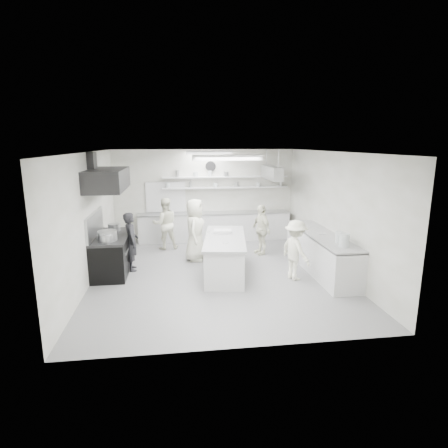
{
  "coord_description": "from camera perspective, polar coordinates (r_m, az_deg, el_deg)",
  "views": [
    {
      "loc": [
        -0.99,
        -8.69,
        3.22
      ],
      "look_at": [
        0.26,
        0.6,
        1.12
      ],
      "focal_mm": 29.31,
      "sensor_mm": 36.0,
      "label": 1
    }
  ],
  "objects": [
    {
      "name": "bowl_island_b",
      "position": [
        8.51,
        0.25,
        -3.11
      ],
      "size": [
        0.19,
        0.19,
        0.06
      ],
      "primitive_type": "imported",
      "rotation": [
        0.0,
        0.0,
        -0.08
      ],
      "color": "silver",
      "rests_on": "prep_island"
    },
    {
      "name": "stove_pot",
      "position": [
        9.04,
        -17.72,
        -1.89
      ],
      "size": [
        0.45,
        0.45,
        0.28
      ],
      "primitive_type": "cylinder",
      "color": "#A4A6A8",
      "rests_on": "stove"
    },
    {
      "name": "cook_island_left",
      "position": [
        10.09,
        -4.56,
        -0.94
      ],
      "size": [
        0.72,
        0.94,
        1.72
      ],
      "primitive_type": "imported",
      "rotation": [
        0.0,
        0.0,
        1.35
      ],
      "color": "white",
      "rests_on": "floor"
    },
    {
      "name": "ceiling",
      "position": [
        8.75,
        -1.22,
        11.24
      ],
      "size": [
        6.0,
        7.0,
        0.02
      ],
      "primitive_type": "cube",
      "color": "white",
      "rests_on": "wall_back"
    },
    {
      "name": "shelf_upper",
      "position": [
        12.23,
        0.29,
        7.35
      ],
      "size": [
        4.2,
        0.26,
        0.04
      ],
      "primitive_type": "cube",
      "color": "silver",
      "rests_on": "wall_back"
    },
    {
      "name": "wall_right",
      "position": [
        9.72,
        16.7,
        1.88
      ],
      "size": [
        0.04,
        7.0,
        3.0
      ],
      "primitive_type": "cube",
      "color": "silver",
      "rests_on": "floor"
    },
    {
      "name": "prep_island",
      "position": [
        9.16,
        0.14,
        -5.03
      ],
      "size": [
        1.25,
        2.51,
        0.89
      ],
      "primitive_type": "cube",
      "rotation": [
        0.0,
        0.0,
        -0.15
      ],
      "color": "silver",
      "rests_on": "floor"
    },
    {
      "name": "cook_right",
      "position": [
        8.85,
        11.11,
        -4.02
      ],
      "size": [
        0.81,
        1.06,
        1.44
      ],
      "primitive_type": "imported",
      "rotation": [
        0.0,
        0.0,
        1.9
      ],
      "color": "white",
      "rests_on": "floor"
    },
    {
      "name": "wall_front",
      "position": [
        5.56,
        2.97,
        -5.42
      ],
      "size": [
        6.0,
        0.04,
        3.0
      ],
      "primitive_type": "cube",
      "color": "silver",
      "rests_on": "floor"
    },
    {
      "name": "cook_back",
      "position": [
        11.31,
        -9.18,
        0.06
      ],
      "size": [
        0.85,
        0.7,
        1.59
      ],
      "primitive_type": "imported",
      "rotation": [
        0.0,
        0.0,
        -3.0
      ],
      "color": "white",
      "rests_on": "floor"
    },
    {
      "name": "stove",
      "position": [
        9.64,
        -17.02,
        -4.66
      ],
      "size": [
        0.8,
        1.8,
        0.9
      ],
      "primitive_type": "cube",
      "color": "black",
      "rests_on": "floor"
    },
    {
      "name": "right_counter",
      "position": [
        9.64,
        14.9,
        -4.4
      ],
      "size": [
        0.74,
        3.3,
        0.94
      ],
      "primitive_type": "cube",
      "color": "silver",
      "rests_on": "floor"
    },
    {
      "name": "back_counter",
      "position": [
        12.27,
        -1.46,
        -0.39
      ],
      "size": [
        5.0,
        0.6,
        0.92
      ],
      "primitive_type": "cube",
      "color": "silver",
      "rests_on": "floor"
    },
    {
      "name": "exhaust_hood",
      "position": [
        9.27,
        -17.78,
        6.64
      ],
      "size": [
        0.85,
        2.0,
        0.5
      ],
      "primitive_type": "cube",
      "color": "#272628",
      "rests_on": "wall_left"
    },
    {
      "name": "bowl_right",
      "position": [
        9.51,
        14.98,
        -1.54
      ],
      "size": [
        0.23,
        0.23,
        0.05
      ],
      "primitive_type": "imported",
      "rotation": [
        0.0,
        0.0,
        -0.12
      ],
      "color": "silver",
      "rests_on": "right_counter"
    },
    {
      "name": "wall_clock",
      "position": [
        12.23,
        -2.12,
        8.99
      ],
      "size": [
        0.32,
        0.05,
        0.32
      ],
      "primitive_type": "cylinder",
      "rotation": [
        1.57,
        0.0,
        0.0
      ],
      "color": "silver",
      "rests_on": "wall_back"
    },
    {
      "name": "shelf_lower",
      "position": [
        12.27,
        0.28,
        5.72
      ],
      "size": [
        4.2,
        0.26,
        0.04
      ],
      "primitive_type": "cube",
      "color": "silver",
      "rests_on": "wall_back"
    },
    {
      "name": "floor",
      "position": [
        9.32,
        -1.13,
        -7.66
      ],
      "size": [
        6.0,
        7.0,
        0.02
      ],
      "primitive_type": "cube",
      "color": "gray",
      "rests_on": "ground"
    },
    {
      "name": "pot_rack",
      "position": [
        11.52,
        7.44,
        7.92
      ],
      "size": [
        0.3,
        1.6,
        0.4
      ],
      "primitive_type": "cube",
      "color": "#A4A6A8",
      "rests_on": "ceiling"
    },
    {
      "name": "wall_back",
      "position": [
        12.35,
        -3.03,
        4.58
      ],
      "size": [
        6.0,
        0.04,
        3.0
      ],
      "primitive_type": "cube",
      "color": "silver",
      "rests_on": "floor"
    },
    {
      "name": "light_fixture_rear",
      "position": [
        10.54,
        -2.34,
        11.08
      ],
      "size": [
        1.3,
        0.25,
        0.1
      ],
      "primitive_type": "cube",
      "color": "silver",
      "rests_on": "ceiling"
    },
    {
      "name": "bowl_island_a",
      "position": [
        9.51,
        -1.8,
        -1.42
      ],
      "size": [
        0.3,
        0.3,
        0.06
      ],
      "primitive_type": "imported",
      "rotation": [
        0.0,
        0.0,
        -0.36
      ],
      "color": "#A4A6A8",
      "rests_on": "prep_island"
    },
    {
      "name": "wall_left",
      "position": [
        9.08,
        -20.33,
        0.91
      ],
      "size": [
        0.04,
        7.0,
        3.0
      ],
      "primitive_type": "cube",
      "color": "silver",
      "rests_on": "floor"
    },
    {
      "name": "light_fixture_front",
      "position": [
        6.97,
        0.49,
        10.32
      ],
      "size": [
        1.3,
        0.25,
        0.1
      ],
      "primitive_type": "cube",
      "color": "silver",
      "rests_on": "ceiling"
    },
    {
      "name": "cook_stove",
      "position": [
        9.6,
        -14.27,
        -2.68
      ],
      "size": [
        0.46,
        0.61,
        1.51
      ],
      "primitive_type": "imported",
      "rotation": [
        0.0,
        0.0,
        1.76
      ],
      "color": "black",
      "rests_on": "floor"
    },
    {
      "name": "pass_through_window",
      "position": [
        12.3,
        -9.08,
        4.18
      ],
      "size": [
        1.3,
        0.04,
        1.0
      ],
      "primitive_type": "cube",
      "color": "black",
      "rests_on": "wall_back"
    },
    {
      "name": "cook_island_right",
      "position": [
        10.73,
        5.81,
        -0.86
      ],
      "size": [
        0.6,
        0.93,
        1.47
      ],
      "primitive_type": "imported",
      "rotation": [
        0.0,
        0.0,
        -1.26
      ],
      "color": "white",
      "rests_on": "floor"
    }
  ]
}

